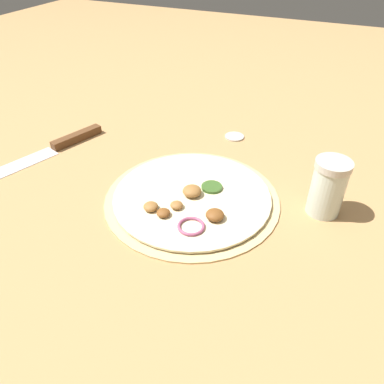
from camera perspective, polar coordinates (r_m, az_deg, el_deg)
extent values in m
plane|color=tan|center=(0.68, 0.00, -1.09)|extent=(3.00, 3.00, 0.00)
cylinder|color=#D6B77A|center=(0.68, 0.00, -0.89)|extent=(0.31, 0.31, 0.01)
cylinder|color=beige|center=(0.67, 0.00, -0.55)|extent=(0.28, 0.28, 0.00)
cylinder|color=#385B23|center=(0.69, 3.03, 0.75)|extent=(0.04, 0.04, 0.01)
ellipsoid|color=#996633|center=(0.64, -2.37, -2.00)|extent=(0.02, 0.02, 0.01)
ellipsoid|color=#996633|center=(0.64, -6.30, -2.21)|extent=(0.03, 0.03, 0.01)
ellipsoid|color=brown|center=(0.62, -4.39, -3.17)|extent=(0.02, 0.02, 0.01)
torus|color=#A34C70|center=(0.60, -0.13, -5.23)|extent=(0.04, 0.04, 0.01)
ellipsoid|color=brown|center=(0.62, 3.51, -3.49)|extent=(0.03, 0.03, 0.02)
ellipsoid|color=#996633|center=(0.67, -0.08, 0.16)|extent=(0.03, 0.03, 0.02)
cube|color=silver|center=(0.84, -27.11, 2.70)|extent=(0.24, 0.11, 0.00)
cube|color=brown|center=(0.89, -17.14, 7.98)|extent=(0.12, 0.06, 0.02)
cylinder|color=silver|center=(0.66, 19.89, 0.24)|extent=(0.06, 0.06, 0.09)
cylinder|color=beige|center=(0.64, 20.82, 3.91)|extent=(0.06, 0.06, 0.01)
cylinder|color=beige|center=(0.88, 6.49, 8.49)|extent=(0.04, 0.04, 0.01)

